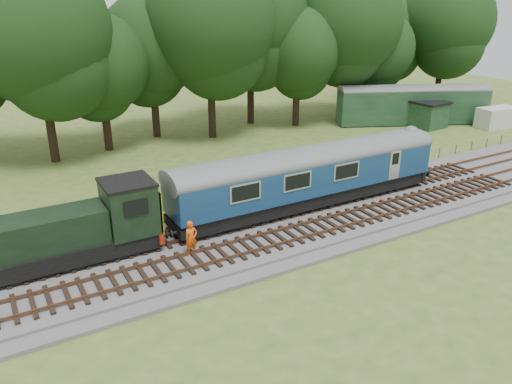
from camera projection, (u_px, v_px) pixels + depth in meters
ground at (286, 227)px, 29.28m from camera, size 120.00×120.00×0.00m
ballast at (286, 225)px, 29.22m from camera, size 70.00×7.00×0.35m
track_north at (273, 213)px, 30.25m from camera, size 67.20×2.40×0.21m
track_south at (301, 232)px, 27.84m from camera, size 67.20×2.40×0.21m
fence at (248, 202)px, 32.91m from camera, size 64.00×0.12×1.00m
tree_line at (158, 139)px, 47.00m from camera, size 70.00×8.00×18.00m
dmu_railcar at (309, 172)px, 30.62m from camera, size 18.05×2.86×3.88m
shunter_loco at (76, 231)px, 24.41m from camera, size 8.91×2.60×3.38m
worker at (191, 238)px, 25.17m from camera, size 0.71×0.50×1.87m
parked_coach at (413, 102)px, 51.92m from camera, size 15.28×8.97×3.98m
shed at (428, 114)px, 50.81m from camera, size 3.56×3.56×2.69m
caravan at (497, 117)px, 50.86m from camera, size 4.36×2.43×2.05m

